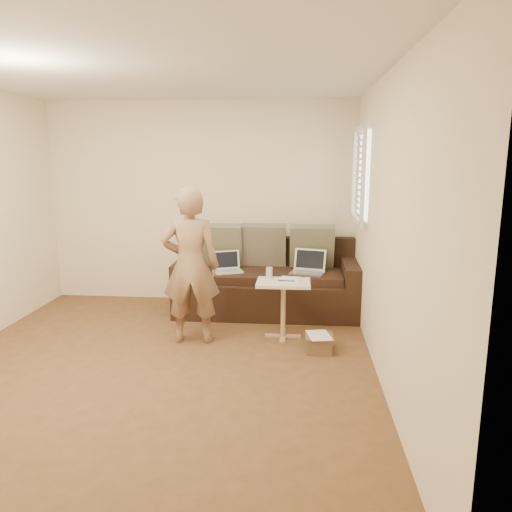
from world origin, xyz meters
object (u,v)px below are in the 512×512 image
object	(u,v)px
sofa	(267,278)
striped_box	(319,343)
drinking_glass	(269,273)
laptop_silver	(307,273)
laptop_white	(228,272)
side_table	(283,309)
person	(191,266)

from	to	relation	value
sofa	striped_box	bearing A→B (deg)	-63.90
drinking_glass	striped_box	world-z (taller)	drinking_glass
sofa	striped_box	size ratio (longest dim) A/B	8.17
laptop_silver	laptop_white	distance (m)	0.96
drinking_glass	side_table	bearing A→B (deg)	-35.88
laptop_silver	person	bearing A→B (deg)	-126.57
sofa	drinking_glass	bearing A→B (deg)	-84.27
drinking_glass	striped_box	xyz separation A→B (m)	(0.53, -0.48, -0.59)
laptop_white	striped_box	distance (m)	1.61
laptop_silver	sofa	bearing A→B (deg)	-176.61
laptop_silver	drinking_glass	xyz separation A→B (m)	(-0.42, -0.65, 0.16)
side_table	striped_box	world-z (taller)	side_table
sofa	laptop_white	xyz separation A→B (m)	(-0.46, -0.11, 0.10)
laptop_silver	side_table	xyz separation A→B (m)	(-0.26, -0.76, -0.21)
side_table	striped_box	distance (m)	0.56
sofa	person	distance (m)	1.33
side_table	laptop_silver	bearing A→B (deg)	71.17
laptop_silver	striped_box	size ratio (longest dim) A/B	1.44
sofa	striped_box	distance (m)	1.41
laptop_white	laptop_silver	bearing A→B (deg)	-21.38
striped_box	person	bearing A→B (deg)	172.76
sofa	side_table	world-z (taller)	sofa
person	drinking_glass	world-z (taller)	person
sofa	side_table	distance (m)	0.90
laptop_white	drinking_glass	bearing A→B (deg)	-71.92
sofa	striped_box	world-z (taller)	sofa
person	drinking_glass	distance (m)	0.85
laptop_silver	drinking_glass	size ratio (longest dim) A/B	3.24
laptop_white	side_table	bearing A→B (deg)	-69.30
side_table	drinking_glass	xyz separation A→B (m)	(-0.16, 0.11, 0.37)
sofa	laptop_white	world-z (taller)	sofa
person	striped_box	xyz separation A→B (m)	(1.31, -0.17, -0.72)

